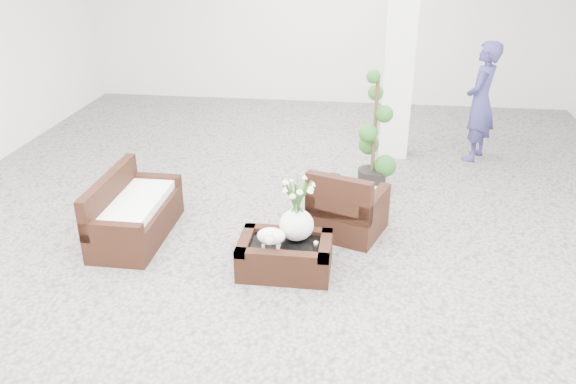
# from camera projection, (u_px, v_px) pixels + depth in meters

# --- Properties ---
(ground) EXTENTS (11.00, 11.00, 0.00)m
(ground) POSITION_uv_depth(u_px,v_px,m) (289.00, 240.00, 6.33)
(ground) COLOR gray
(ground) RESTS_ON ground
(column) EXTENTS (0.40, 0.40, 3.50)m
(column) POSITION_uv_depth(u_px,v_px,m) (401.00, 35.00, 7.98)
(column) COLOR white
(column) RESTS_ON ground
(coffee_table) EXTENTS (0.90, 0.60, 0.31)m
(coffee_table) POSITION_uv_depth(u_px,v_px,m) (285.00, 257.00, 5.70)
(coffee_table) COLOR #351A0F
(coffee_table) RESTS_ON ground
(sheep_figurine) EXTENTS (0.28, 0.23, 0.21)m
(sheep_figurine) POSITION_uv_depth(u_px,v_px,m) (271.00, 238.00, 5.52)
(sheep_figurine) COLOR white
(sheep_figurine) RESTS_ON coffee_table
(planter_narcissus) EXTENTS (0.44, 0.44, 0.80)m
(planter_narcissus) POSITION_uv_depth(u_px,v_px,m) (297.00, 202.00, 5.55)
(planter_narcissus) COLOR white
(planter_narcissus) RESTS_ON coffee_table
(tealight) EXTENTS (0.04, 0.04, 0.03)m
(tealight) POSITION_uv_depth(u_px,v_px,m) (316.00, 243.00, 5.61)
(tealight) COLOR white
(tealight) RESTS_ON coffee_table
(armchair) EXTENTS (0.92, 0.91, 0.78)m
(armchair) POSITION_uv_depth(u_px,v_px,m) (348.00, 200.00, 6.33)
(armchair) COLOR #351A0F
(armchair) RESTS_ON ground
(loveseat) EXTENTS (0.65, 1.34, 0.71)m
(loveseat) POSITION_uv_depth(u_px,v_px,m) (135.00, 207.00, 6.26)
(loveseat) COLOR #351A0F
(loveseat) RESTS_ON ground
(topiary) EXTENTS (0.41, 0.41, 1.52)m
(topiary) POSITION_uv_depth(u_px,v_px,m) (375.00, 132.00, 7.29)
(topiary) COLOR #20511A
(topiary) RESTS_ON ground
(shopper) EXTENTS (0.64, 0.74, 1.71)m
(shopper) POSITION_uv_depth(u_px,v_px,m) (481.00, 102.00, 8.18)
(shopper) COLOR navy
(shopper) RESTS_ON ground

